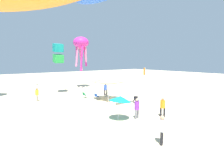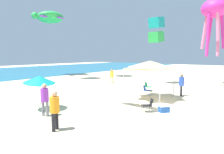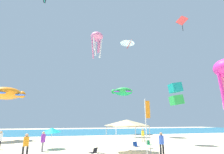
% 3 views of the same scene
% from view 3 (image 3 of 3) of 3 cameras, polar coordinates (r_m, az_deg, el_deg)
% --- Properties ---
extents(ocean_strip, '(120.00, 28.22, 0.02)m').
position_cam_3_polar(ocean_strip, '(50.83, -10.29, -17.25)').
color(ocean_strip, teal).
rests_on(ocean_strip, ground).
extents(canopy_tent, '(3.62, 3.18, 3.02)m').
position_cam_3_polar(canopy_tent, '(17.54, 4.87, -14.91)').
color(canopy_tent, '#B7B7BC').
rests_on(canopy_tent, ground).
extents(beach_umbrella, '(1.96, 1.99, 2.30)m').
position_cam_3_polar(beach_umbrella, '(20.62, -19.24, -16.14)').
color(beach_umbrella, silver).
rests_on(beach_umbrella, ground).
extents(folding_chair_facing_ocean, '(0.64, 0.72, 0.82)m').
position_cam_3_polar(folding_chair_facing_ocean, '(19.05, 7.93, -21.44)').
color(folding_chair_facing_ocean, black).
rests_on(folding_chair_facing_ocean, ground).
extents(folding_chair_right_of_tent, '(0.80, 0.81, 0.82)m').
position_cam_3_polar(folding_chair_right_of_tent, '(15.22, -6.11, -23.36)').
color(folding_chair_right_of_tent, black).
rests_on(folding_chair_right_of_tent, ground).
extents(folding_chair_left_of_tent, '(0.61, 0.69, 0.82)m').
position_cam_3_polar(folding_chair_left_of_tent, '(20.53, 11.98, -20.74)').
color(folding_chair_left_of_tent, black).
rests_on(folding_chair_left_of_tent, ground).
extents(banner_flag, '(0.36, 0.06, 4.27)m').
position_cam_3_polar(banner_flag, '(11.43, 11.37, -15.75)').
color(banner_flag, silver).
rests_on(banner_flag, ground).
extents(person_far_stroller, '(0.48, 0.45, 1.87)m').
position_cam_3_polar(person_far_stroller, '(17.35, 16.00, -19.70)').
color(person_far_stroller, black).
rests_on(person_far_stroller, ground).
extents(person_by_tent, '(0.45, 0.50, 1.88)m').
position_cam_3_polar(person_by_tent, '(19.31, -21.79, -18.64)').
color(person_by_tent, slate).
rests_on(person_by_tent, ground).
extents(person_near_umbrella, '(0.45, 0.45, 1.87)m').
position_cam_3_polar(person_near_umbrella, '(22.55, -32.96, -16.65)').
color(person_near_umbrella, black).
rests_on(person_near_umbrella, ground).
extents(person_watching_sky, '(0.46, 0.44, 1.86)m').
position_cam_3_polar(person_watching_sky, '(17.19, -26.51, -18.89)').
color(person_watching_sky, black).
rests_on(person_watching_sky, ground).
extents(person_kite_handler, '(0.43, 0.41, 1.74)m').
position_cam_3_polar(person_kite_handler, '(26.63, 10.15, -18.06)').
color(person_kite_handler, '#C6B28C').
rests_on(person_kite_handler, ground).
extents(kite_turtle_orange, '(6.18, 6.20, 2.36)m').
position_cam_3_polar(kite_turtle_orange, '(32.13, -31.46, -4.68)').
color(kite_turtle_orange, orange).
extents(kite_diamond_red, '(1.55, 1.84, 3.35)m').
position_cam_3_polar(kite_diamond_red, '(36.58, 22.07, 16.74)').
color(kite_diamond_red, red).
extents(kite_box_teal, '(1.64, 1.49, 3.05)m').
position_cam_3_polar(kite_box_teal, '(24.68, 20.31, -5.25)').
color(kite_box_teal, teal).
extents(kite_delta_white, '(3.31, 3.28, 2.51)m').
position_cam_3_polar(kite_delta_white, '(38.67, 5.12, 11.39)').
color(kite_delta_white, white).
extents(kite_turtle_green, '(5.51, 5.45, 2.35)m').
position_cam_3_polar(kite_turtle_green, '(40.90, 3.62, -4.86)').
color(kite_turtle_green, green).
extents(kite_octopus_pink, '(2.77, 2.77, 6.15)m').
position_cam_3_polar(kite_octopus_pink, '(40.02, -5.02, 12.70)').
color(kite_octopus_pink, pink).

